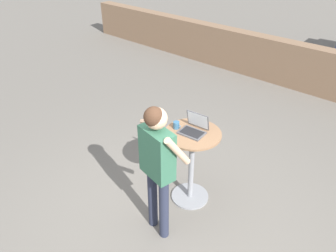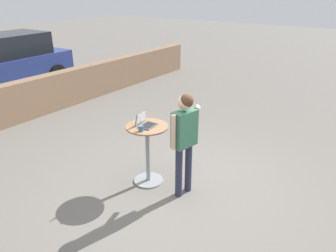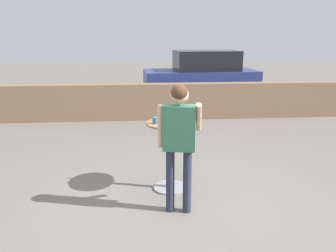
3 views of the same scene
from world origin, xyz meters
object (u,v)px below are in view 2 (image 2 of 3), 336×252
object	(u,v)px
laptop	(145,123)
standing_person	(184,133)
coffee_mug	(141,128)
cafe_table	(148,148)
parked_car_near_street	(8,62)

from	to	relation	value
laptop	standing_person	bearing A→B (deg)	-85.17
coffee_mug	standing_person	bearing A→B (deg)	-66.76
laptop	standing_person	xyz separation A→B (m)	(0.06, -0.70, -0.02)
coffee_mug	standing_person	size ratio (longest dim) A/B	0.06
coffee_mug	cafe_table	bearing A→B (deg)	14.44
coffee_mug	laptop	bearing A→B (deg)	21.38
laptop	coffee_mug	xyz separation A→B (m)	(-0.21, -0.08, -0.01)
standing_person	laptop	bearing A→B (deg)	94.83
coffee_mug	standing_person	xyz separation A→B (m)	(0.27, -0.62, -0.01)
standing_person	cafe_table	bearing A→B (deg)	94.59
cafe_table	laptop	distance (m)	0.44
coffee_mug	parked_car_near_street	size ratio (longest dim) A/B	0.03
cafe_table	standing_person	bearing A→B (deg)	-85.41
cafe_table	parked_car_near_street	bearing A→B (deg)	76.15
standing_person	parked_car_near_street	distance (m)	7.92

